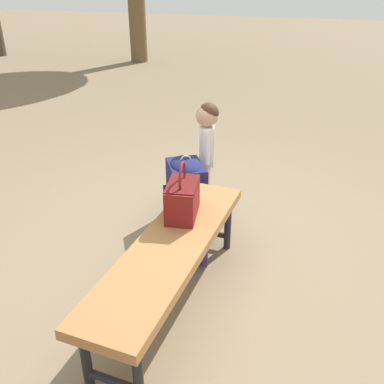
# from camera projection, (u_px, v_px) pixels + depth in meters

# --- Properties ---
(ground_plane) EXTENTS (40.00, 40.00, 0.00)m
(ground_plane) POSITION_uv_depth(u_px,v_px,m) (208.00, 258.00, 3.05)
(ground_plane) COLOR #7F6B51
(ground_plane) RESTS_ON ground
(park_bench) EXTENTS (1.61, 0.43, 0.45)m
(park_bench) POSITION_uv_depth(u_px,v_px,m) (171.00, 251.00, 2.46)
(park_bench) COLOR #9E6B3D
(park_bench) RESTS_ON ground
(handbag) EXTENTS (0.35, 0.24, 0.37)m
(handbag) POSITION_uv_depth(u_px,v_px,m) (182.00, 198.00, 2.66)
(handbag) COLOR maroon
(handbag) RESTS_ON park_bench
(child_standing) EXTENTS (0.24, 0.19, 0.92)m
(child_standing) POSITION_uv_depth(u_px,v_px,m) (207.00, 139.00, 3.50)
(child_standing) COLOR #E5B2C6
(child_standing) RESTS_ON ground
(backpack_large) EXTENTS (0.44, 0.41, 0.60)m
(backpack_large) POSITION_uv_depth(u_px,v_px,m) (186.00, 190.00, 3.37)
(backpack_large) COLOR #191E4C
(backpack_large) RESTS_ON ground
(backpack_small) EXTENTS (0.20, 0.22, 0.33)m
(backpack_small) POSITION_uv_depth(u_px,v_px,m) (194.00, 241.00, 2.96)
(backpack_small) COLOR #4C2D66
(backpack_small) RESTS_ON ground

